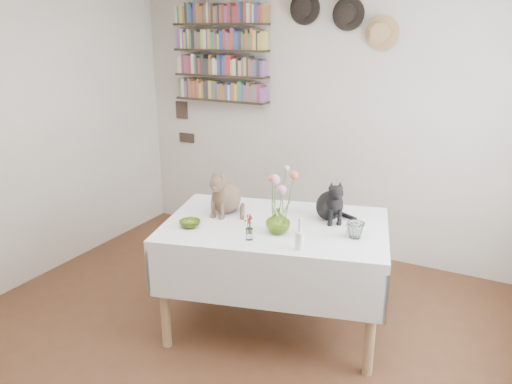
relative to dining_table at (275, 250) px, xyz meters
The scene contains 14 objects.
room 1.00m from the dining_table, 103.76° to the right, with size 4.08×4.58×2.58m.
dining_table is the anchor object (origin of this frame).
tabby_cat 0.55m from the dining_table, behind, with size 0.22×0.28×0.33m, color brown, non-canonical shape.
black_cat 0.53m from the dining_table, 41.06° to the left, with size 0.20×0.26×0.31m, color black, non-canonical shape.
flower_vase 0.33m from the dining_table, 59.18° to the right, with size 0.16×0.16×0.17m, color #91B831.
green_bowl 0.63m from the dining_table, 146.04° to the right, with size 0.14×0.14×0.05m, color #91B831.
drinking_glass 0.61m from the dining_table, ahead, with size 0.11×0.11×0.11m, color white.
candlestick 0.52m from the dining_table, 45.43° to the right, with size 0.06×0.06×0.20m.
berry_jar 0.43m from the dining_table, 95.18° to the right, with size 0.05×0.05×0.19m.
porcelain_figurine 0.56m from the dining_table, ahead, with size 0.05×0.05×0.09m.
flower_bouquet 0.56m from the dining_table, 55.95° to the right, with size 0.17×0.12×0.39m.
bookshelf_unit 2.27m from the dining_table, 132.31° to the left, with size 1.00×0.16×0.91m.
wall_hats 2.12m from the dining_table, 92.66° to the left, with size 0.98×0.09×0.48m.
wall_art_plaques 2.40m from the dining_table, 140.77° to the left, with size 0.21×0.02×0.44m.
Camera 1 is at (1.55, -2.13, 2.09)m, focal length 35.00 mm.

